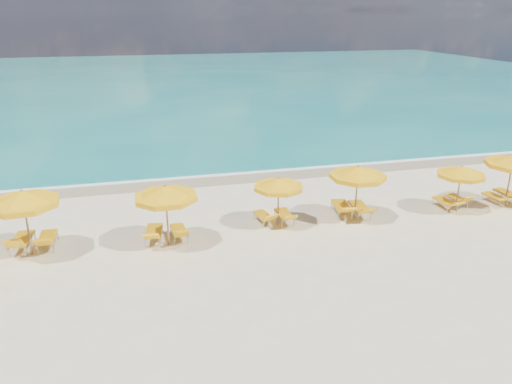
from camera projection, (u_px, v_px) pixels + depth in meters
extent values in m
plane|color=beige|center=(265.00, 231.00, 20.72)|extent=(120.00, 120.00, 0.00)
cube|color=#14746D|center=(168.00, 81.00, 64.43)|extent=(120.00, 80.00, 0.30)
cube|color=tan|center=(230.00, 177.00, 27.46)|extent=(120.00, 2.60, 0.01)
cube|color=white|center=(227.00, 173.00, 28.19)|extent=(120.00, 1.20, 0.03)
cube|color=white|center=(119.00, 142.00, 34.82)|extent=(14.00, 0.36, 0.05)
cube|color=white|center=(281.00, 113.00, 44.42)|extent=(18.00, 0.30, 0.05)
cylinder|color=#A57A52|center=(27.00, 224.00, 18.32)|extent=(0.08, 0.08, 2.50)
cone|color=#FFB40D|center=(23.00, 197.00, 17.96)|extent=(3.24, 3.24, 0.50)
cylinder|color=#FFB40D|center=(24.00, 203.00, 18.04)|extent=(3.27, 3.27, 0.20)
sphere|color=#A57A52|center=(21.00, 190.00, 17.87)|extent=(0.11, 0.11, 0.11)
cylinder|color=#A57A52|center=(167.00, 216.00, 19.14)|extent=(0.07, 0.07, 2.39)
cone|color=#FFB40D|center=(165.00, 192.00, 18.80)|extent=(3.19, 3.19, 0.48)
cylinder|color=#FFB40D|center=(166.00, 197.00, 18.88)|extent=(3.22, 3.22, 0.19)
sphere|color=#A57A52|center=(165.00, 186.00, 18.72)|extent=(0.11, 0.11, 0.11)
cylinder|color=#A57A52|center=(278.00, 202.00, 20.97)|extent=(0.06, 0.06, 2.07)
cone|color=#FFB40D|center=(279.00, 183.00, 20.68)|extent=(2.27, 2.27, 0.41)
cylinder|color=#FFB40D|center=(278.00, 187.00, 20.75)|extent=(2.29, 2.29, 0.17)
sphere|color=#A57A52|center=(279.00, 178.00, 20.60)|extent=(0.09, 0.09, 0.09)
cylinder|color=#A57A52|center=(356.00, 193.00, 21.56)|extent=(0.07, 0.07, 2.37)
cone|color=#FFB40D|center=(358.00, 171.00, 21.22)|extent=(3.21, 3.21, 0.47)
cylinder|color=#FFB40D|center=(358.00, 177.00, 21.30)|extent=(3.23, 3.23, 0.19)
sphere|color=#A57A52|center=(358.00, 166.00, 21.14)|extent=(0.11, 0.11, 0.11)
cylinder|color=#A57A52|center=(459.00, 189.00, 22.52)|extent=(0.06, 0.06, 2.07)
cone|color=#FFB40D|center=(461.00, 171.00, 22.22)|extent=(2.44, 2.44, 0.41)
cylinder|color=#FFB40D|center=(461.00, 175.00, 22.29)|extent=(2.46, 2.46, 0.17)
sphere|color=#A57A52|center=(462.00, 166.00, 22.15)|extent=(0.09, 0.09, 0.09)
cylinder|color=#A57A52|center=(509.00, 180.00, 23.21)|extent=(0.07, 0.07, 2.39)
cylinder|color=#FFB40D|center=(512.00, 164.00, 22.95)|extent=(2.48, 2.48, 0.19)
cube|color=yellow|center=(22.00, 239.00, 19.07)|extent=(0.76, 1.48, 0.09)
cube|color=yellow|center=(14.00, 244.00, 18.11)|extent=(0.68, 0.58, 0.55)
cube|color=yellow|center=(47.00, 237.00, 19.26)|extent=(0.62, 1.36, 0.08)
cube|color=yellow|center=(43.00, 242.00, 18.36)|extent=(0.61, 0.55, 0.47)
cube|color=yellow|center=(154.00, 231.00, 19.81)|extent=(0.80, 1.44, 0.08)
cube|color=yellow|center=(151.00, 236.00, 18.86)|extent=(0.69, 0.65, 0.44)
cube|color=yellow|center=(179.00, 230.00, 19.98)|extent=(0.62, 1.26, 0.08)
cube|color=yellow|center=(182.00, 234.00, 19.17)|extent=(0.58, 0.51, 0.45)
cube|color=yellow|center=(263.00, 215.00, 21.45)|extent=(0.68, 1.22, 0.07)
cube|color=yellow|center=(271.00, 218.00, 20.72)|extent=(0.57, 0.52, 0.42)
cube|color=yellow|center=(284.00, 214.00, 21.56)|extent=(0.59, 1.28, 0.08)
cube|color=yellow|center=(290.00, 218.00, 20.70)|extent=(0.58, 0.54, 0.40)
cube|color=yellow|center=(341.00, 205.00, 22.32)|extent=(0.89, 1.54, 0.09)
cube|color=yellow|center=(347.00, 210.00, 21.30)|extent=(0.75, 0.73, 0.44)
cube|color=yellow|center=(359.00, 206.00, 22.25)|extent=(0.77, 1.47, 0.09)
cube|color=yellow|center=(367.00, 211.00, 21.27)|extent=(0.69, 0.68, 0.41)
cube|color=yellow|center=(445.00, 201.00, 23.03)|extent=(0.57, 1.22, 0.07)
cube|color=yellow|center=(457.00, 204.00, 22.21)|extent=(0.55, 0.53, 0.36)
cube|color=yellow|center=(456.00, 198.00, 23.46)|extent=(0.52, 1.16, 0.07)
cube|color=yellow|center=(467.00, 199.00, 22.70)|extent=(0.52, 0.44, 0.44)
cube|color=yellow|center=(495.00, 196.00, 23.66)|extent=(0.68, 1.22, 0.07)
cube|color=yellow|center=(509.00, 199.00, 22.91)|extent=(0.59, 0.59, 0.32)
cube|color=yellow|center=(508.00, 193.00, 23.94)|extent=(0.72, 1.38, 0.08)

